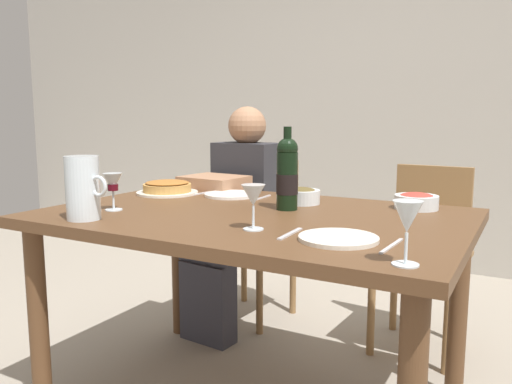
% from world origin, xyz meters
% --- Properties ---
extents(back_wall, '(8.00, 0.10, 2.80)m').
position_xyz_m(back_wall, '(0.00, 2.26, 1.40)').
color(back_wall, '#B2ADA3').
rests_on(back_wall, ground).
extents(dining_table, '(1.50, 1.00, 0.76)m').
position_xyz_m(dining_table, '(0.00, 0.00, 0.67)').
color(dining_table, brown).
rests_on(dining_table, ground).
extents(wine_bottle, '(0.08, 0.08, 0.31)m').
position_xyz_m(wine_bottle, '(0.08, 0.11, 0.90)').
color(wine_bottle, black).
rests_on(wine_bottle, dining_table).
extents(water_pitcher, '(0.17, 0.11, 0.22)m').
position_xyz_m(water_pitcher, '(-0.44, -0.39, 0.86)').
color(water_pitcher, silver).
rests_on(water_pitcher, dining_table).
extents(baked_tart, '(0.28, 0.28, 0.06)m').
position_xyz_m(baked_tart, '(-0.57, 0.21, 0.79)').
color(baked_tart, silver).
rests_on(baked_tart, dining_table).
extents(salad_bowl, '(0.16, 0.16, 0.06)m').
position_xyz_m(salad_bowl, '(0.51, 0.36, 0.79)').
color(salad_bowl, silver).
rests_on(salad_bowl, dining_table).
extents(olive_bowl, '(0.15, 0.15, 0.07)m').
position_xyz_m(olive_bowl, '(0.08, 0.26, 0.79)').
color(olive_bowl, silver).
rests_on(olive_bowl, dining_table).
extents(wine_glass_left_diner, '(0.07, 0.07, 0.14)m').
position_xyz_m(wine_glass_left_diner, '(-0.48, -0.21, 0.86)').
color(wine_glass_left_diner, silver).
rests_on(wine_glass_left_diner, dining_table).
extents(wine_glass_right_diner, '(0.07, 0.07, 0.14)m').
position_xyz_m(wine_glass_right_diner, '(0.14, -0.25, 0.86)').
color(wine_glass_right_diner, silver).
rests_on(wine_glass_right_diner, dining_table).
extents(wine_glass_centre, '(0.07, 0.07, 0.15)m').
position_xyz_m(wine_glass_centre, '(0.64, -0.41, 0.87)').
color(wine_glass_centre, silver).
rests_on(wine_glass_centre, dining_table).
extents(dinner_plate_left_setting, '(0.23, 0.23, 0.01)m').
position_xyz_m(dinner_plate_left_setting, '(-0.28, 0.29, 0.77)').
color(dinner_plate_left_setting, white).
rests_on(dinner_plate_left_setting, dining_table).
extents(dinner_plate_right_setting, '(0.23, 0.23, 0.01)m').
position_xyz_m(dinner_plate_right_setting, '(0.42, -0.25, 0.77)').
color(dinner_plate_right_setting, silver).
rests_on(dinner_plate_right_setting, dining_table).
extents(fork_left_setting, '(0.04, 0.16, 0.00)m').
position_xyz_m(fork_left_setting, '(-0.43, 0.29, 0.76)').
color(fork_left_setting, silver).
rests_on(fork_left_setting, dining_table).
extents(knife_left_setting, '(0.02, 0.18, 0.00)m').
position_xyz_m(knife_left_setting, '(-0.13, 0.29, 0.76)').
color(knife_left_setting, silver).
rests_on(knife_left_setting, dining_table).
extents(knife_right_setting, '(0.02, 0.18, 0.00)m').
position_xyz_m(knife_right_setting, '(0.57, -0.25, 0.76)').
color(knife_right_setting, silver).
rests_on(knife_right_setting, dining_table).
extents(spoon_right_setting, '(0.02, 0.16, 0.00)m').
position_xyz_m(spoon_right_setting, '(0.27, -0.25, 0.76)').
color(spoon_right_setting, silver).
rests_on(spoon_right_setting, dining_table).
extents(chair_left, '(0.44, 0.44, 0.87)m').
position_xyz_m(chair_left, '(-0.44, 0.86, 0.50)').
color(chair_left, olive).
rests_on(chair_left, ground).
extents(diner_left, '(0.37, 0.53, 1.16)m').
position_xyz_m(diner_left, '(-0.46, 0.63, 0.62)').
color(diner_left, '#2D2D33').
rests_on(diner_left, ground).
extents(chair_right, '(0.42, 0.42, 0.87)m').
position_xyz_m(chair_right, '(0.46, 0.88, 0.50)').
color(chair_right, olive).
rests_on(chair_right, ground).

